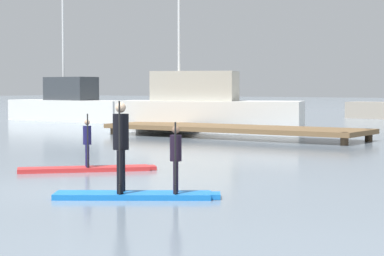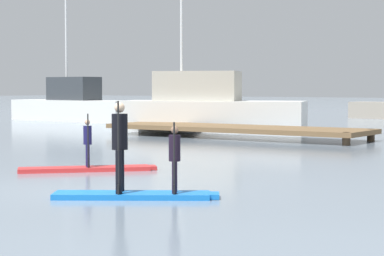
{
  "view_description": "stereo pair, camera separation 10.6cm",
  "coord_description": "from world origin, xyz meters",
  "px_view_note": "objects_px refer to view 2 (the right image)",
  "views": [
    {
      "loc": [
        9.6,
        -10.7,
        2.01
      ],
      "look_at": [
        0.48,
        2.73,
        1.09
      ],
      "focal_mm": 68.12,
      "sensor_mm": 36.0,
      "label": 1
    },
    {
      "loc": [
        9.69,
        -10.64,
        2.01
      ],
      "look_at": [
        0.48,
        2.73,
        1.09
      ],
      "focal_mm": 68.12,
      "sensor_mm": 36.0,
      "label": 2
    }
  ],
  "objects_px": {
    "paddleboard_far": "(136,195)",
    "fishing_boat_white_large": "(209,109)",
    "paddler_child_solo": "(88,140)",
    "paddler_child_front": "(175,155)",
    "fishing_boat_green_midground": "(73,105)",
    "paddler_adult": "(120,141)",
    "paddleboard_near": "(88,169)"
  },
  "relations": [
    {
      "from": "paddleboard_near",
      "to": "fishing_boat_white_large",
      "type": "bearing_deg",
      "value": 112.76
    },
    {
      "from": "paddler_adult",
      "to": "paddler_child_front",
      "type": "relative_size",
      "value": 1.29
    },
    {
      "from": "paddler_child_front",
      "to": "fishing_boat_white_large",
      "type": "relative_size",
      "value": 0.15
    },
    {
      "from": "paddler_child_solo",
      "to": "paddler_adult",
      "type": "height_order",
      "value": "paddler_adult"
    },
    {
      "from": "paddler_adult",
      "to": "fishing_boat_white_large",
      "type": "height_order",
      "value": "fishing_boat_white_large"
    },
    {
      "from": "paddleboard_far",
      "to": "fishing_boat_green_midground",
      "type": "height_order",
      "value": "fishing_boat_green_midground"
    },
    {
      "from": "paddler_child_solo",
      "to": "paddler_adult",
      "type": "xyz_separation_m",
      "value": [
        3.38,
        -2.82,
        0.3
      ]
    },
    {
      "from": "paddleboard_near",
      "to": "fishing_boat_white_large",
      "type": "xyz_separation_m",
      "value": [
        -6.19,
        14.76,
        0.97
      ]
    },
    {
      "from": "paddler_child_solo",
      "to": "paddler_child_front",
      "type": "bearing_deg",
      "value": -28.39
    },
    {
      "from": "fishing_boat_white_large",
      "to": "fishing_boat_green_midground",
      "type": "distance_m",
      "value": 12.6
    },
    {
      "from": "paddler_child_solo",
      "to": "paddleboard_far",
      "type": "distance_m",
      "value": 4.54
    },
    {
      "from": "paddler_child_front",
      "to": "fishing_boat_white_large",
      "type": "bearing_deg",
      "value": 121.43
    },
    {
      "from": "paddler_child_front",
      "to": "paddleboard_far",
      "type": "bearing_deg",
      "value": -147.44
    },
    {
      "from": "paddleboard_far",
      "to": "paddler_child_front",
      "type": "height_order",
      "value": "paddler_child_front"
    },
    {
      "from": "paddleboard_far",
      "to": "paddler_adult",
      "type": "relative_size",
      "value": 1.68
    },
    {
      "from": "paddleboard_far",
      "to": "paddler_child_front",
      "type": "relative_size",
      "value": 2.17
    },
    {
      "from": "paddleboard_near",
      "to": "fishing_boat_white_large",
      "type": "distance_m",
      "value": 16.03
    },
    {
      "from": "paddler_child_front",
      "to": "fishing_boat_white_large",
      "type": "height_order",
      "value": "fishing_boat_white_large"
    },
    {
      "from": "paddleboard_far",
      "to": "fishing_boat_white_large",
      "type": "relative_size",
      "value": 0.32
    },
    {
      "from": "paddler_child_solo",
      "to": "paddler_child_front",
      "type": "height_order",
      "value": "paddler_child_front"
    },
    {
      "from": "paddler_child_front",
      "to": "fishing_boat_white_large",
      "type": "xyz_separation_m",
      "value": [
        -10.42,
        17.04,
        0.24
      ]
    },
    {
      "from": "paddler_child_front",
      "to": "fishing_boat_white_large",
      "type": "distance_m",
      "value": 19.97
    },
    {
      "from": "fishing_boat_white_large",
      "to": "fishing_boat_green_midground",
      "type": "height_order",
      "value": "fishing_boat_green_midground"
    },
    {
      "from": "paddler_child_solo",
      "to": "fishing_boat_green_midground",
      "type": "relative_size",
      "value": 0.15
    },
    {
      "from": "fishing_boat_green_midground",
      "to": "paddler_child_solo",
      "type": "bearing_deg",
      "value": -45.41
    },
    {
      "from": "paddleboard_near",
      "to": "paddleboard_far",
      "type": "height_order",
      "value": "same"
    },
    {
      "from": "paddler_child_solo",
      "to": "fishing_boat_white_large",
      "type": "xyz_separation_m",
      "value": [
        -6.2,
        14.77,
        0.28
      ]
    },
    {
      "from": "paddleboard_far",
      "to": "fishing_boat_white_large",
      "type": "distance_m",
      "value": 20.02
    },
    {
      "from": "paddleboard_far",
      "to": "fishing_boat_white_large",
      "type": "height_order",
      "value": "fishing_boat_white_large"
    },
    {
      "from": "paddler_child_solo",
      "to": "fishing_boat_green_midground",
      "type": "height_order",
      "value": "fishing_boat_green_midground"
    },
    {
      "from": "fishing_boat_green_midground",
      "to": "paddleboard_far",
      "type": "bearing_deg",
      "value": -44.07
    },
    {
      "from": "paddler_child_solo",
      "to": "paddler_child_front",
      "type": "xyz_separation_m",
      "value": [
        4.21,
        -2.28,
        0.04
      ]
    }
  ]
}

